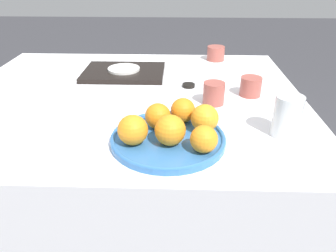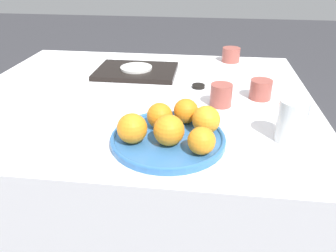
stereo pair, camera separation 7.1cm
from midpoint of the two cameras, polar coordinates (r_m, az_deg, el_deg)
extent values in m
plane|color=#38383D|center=(1.67, -2.78, -18.97)|extent=(12.00, 12.00, 0.00)
cube|color=white|center=(1.41, -3.13, -8.57)|extent=(1.27, 1.08, 0.75)
cylinder|color=#336BAD|center=(0.91, 2.24, -2.41)|extent=(0.32, 0.32, 0.01)
torus|color=#336BAD|center=(0.91, 2.25, -2.00)|extent=(0.32, 0.32, 0.01)
sphere|color=orange|center=(0.92, 8.86, 1.05)|extent=(0.08, 0.08, 0.08)
sphere|color=orange|center=(0.94, 0.72, 1.77)|extent=(0.07, 0.07, 0.07)
sphere|color=orange|center=(0.85, 2.55, -0.79)|extent=(0.08, 0.08, 0.08)
sphere|color=orange|center=(0.83, 8.32, -2.62)|extent=(0.07, 0.07, 0.07)
sphere|color=orange|center=(0.97, 5.24, 2.60)|extent=(0.07, 0.07, 0.07)
sphere|color=orange|center=(0.87, -3.94, -0.47)|extent=(0.08, 0.08, 0.08)
cylinder|color=silver|center=(0.97, 22.72, 0.74)|extent=(0.08, 0.08, 0.12)
cube|color=black|center=(1.44, -4.10, 9.48)|extent=(0.34, 0.25, 0.02)
cylinder|color=silver|center=(1.44, -4.12, 10.05)|extent=(0.14, 0.14, 0.01)
cylinder|color=#9E4C42|center=(1.23, 17.46, 6.08)|extent=(0.08, 0.08, 0.07)
cylinder|color=#9E4C42|center=(1.63, 12.18, 12.01)|extent=(0.08, 0.08, 0.07)
cylinder|color=#9E4C42|center=(1.14, 11.02, 5.29)|extent=(0.07, 0.07, 0.08)
cube|color=white|center=(1.56, -21.94, 8.74)|extent=(0.13, 0.13, 0.01)
cylinder|color=black|center=(1.29, 6.91, 6.88)|extent=(0.05, 0.05, 0.01)
camera|label=1|loc=(0.04, -87.71, 1.23)|focal=35.00mm
camera|label=2|loc=(0.04, 92.29, -1.23)|focal=35.00mm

